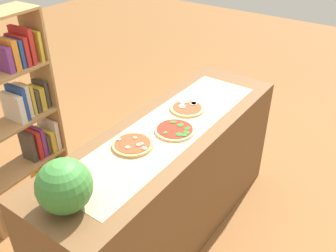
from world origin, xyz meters
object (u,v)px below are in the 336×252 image
object	(u,v)px
watermelon	(64,186)
bookshelf	(22,121)
pizza_mozzarella_2	(187,108)
pizza_spinach_1	(175,130)
pizza_mushroom_0	(133,145)

from	to	relation	value
watermelon	bookshelf	world-z (taller)	bookshelf
bookshelf	pizza_mozzarella_2	bearing A→B (deg)	-60.20
watermelon	pizza_mozzarella_2	bearing A→B (deg)	2.20
pizza_spinach_1	bookshelf	bearing A→B (deg)	105.96
pizza_spinach_1	pizza_mozzarella_2	bearing A→B (deg)	17.43
pizza_mushroom_0	watermelon	bearing A→B (deg)	-172.99
pizza_spinach_1	watermelon	bearing A→B (deg)	176.95
pizza_spinach_1	watermelon	xyz separation A→B (m)	(-0.83, 0.04, 0.12)
pizza_mushroom_0	pizza_spinach_1	distance (m)	0.30
pizza_mushroom_0	bookshelf	bearing A→B (deg)	92.83
pizza_mushroom_0	bookshelf	distance (m)	1.05
pizza_mozzarella_2	watermelon	size ratio (longest dim) A/B	0.91
watermelon	pizza_mushroom_0	bearing A→B (deg)	7.01
watermelon	pizza_spinach_1	bearing A→B (deg)	-3.05
pizza_mozzarella_2	watermelon	xyz separation A→B (m)	(-1.11, -0.04, 0.12)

